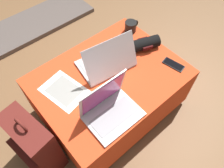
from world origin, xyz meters
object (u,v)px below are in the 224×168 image
laptop_near (110,109)px  wrist_brace (145,44)px  backpack (34,144)px  laptop_far (107,62)px  coffee_mug (131,26)px  cell_phone (173,64)px  paper_sheet (64,91)px

laptop_near → wrist_brace: laptop_near is taller
backpack → laptop_far: bearing=86.7°
coffee_mug → laptop_far: bearing=-156.5°
laptop_near → laptop_far: (0.23, 0.29, -0.00)m
cell_phone → coffee_mug: coffee_mug is taller
cell_phone → wrist_brace: wrist_brace is taller
backpack → paper_sheet: size_ratio=1.73×
laptop_near → wrist_brace: bearing=24.8°
laptop_near → paper_sheet: bearing=111.6°
laptop_far → paper_sheet: (-0.35, 0.03, -0.05)m
backpack → laptop_near: bearing=55.0°
laptop_near → wrist_brace: (0.56, 0.25, -0.01)m
paper_sheet → cell_phone: bearing=-35.4°
laptop_far → backpack: (-0.69, -0.07, -0.24)m
cell_phone → laptop_near: bearing=-11.4°
cell_phone → paper_sheet: size_ratio=0.50×
paper_sheet → coffee_mug: (0.74, 0.14, 0.04)m
backpack → wrist_brace: size_ratio=2.44×
backpack → paper_sheet: 0.40m
laptop_far → paper_sheet: 0.35m
backpack → wrist_brace: (1.02, 0.03, 0.23)m
laptop_far → coffee_mug: 0.43m
laptop_far → wrist_brace: size_ratio=1.74×
laptop_near → paper_sheet: (-0.12, 0.32, -0.05)m
laptop_far → backpack: 0.73m
laptop_far → backpack: laptop_far is taller
coffee_mug → paper_sheet: bearing=-169.2°
laptop_near → coffee_mug: size_ratio=2.54×
paper_sheet → coffee_mug: bearing=-0.1°
backpack → coffee_mug: bearing=93.4°
laptop_near → paper_sheet: 0.35m
laptop_near → backpack: bearing=154.8°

